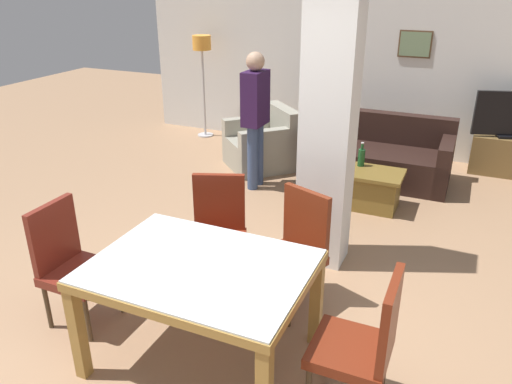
{
  "coord_description": "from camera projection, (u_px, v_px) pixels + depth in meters",
  "views": [
    {
      "loc": [
        1.45,
        -2.38,
        2.48
      ],
      "look_at": [
        0.0,
        0.9,
        0.91
      ],
      "focal_mm": 35.0,
      "sensor_mm": 36.0,
      "label": 1
    }
  ],
  "objects": [
    {
      "name": "tv_stand",
      "position": [
        510.0,
        156.0,
        6.62
      ],
      "size": [
        0.99,
        0.4,
        0.52
      ],
      "color": "brown",
      "rests_on": "ground_plane"
    },
    {
      "name": "dining_chair_head_right",
      "position": [
        365.0,
        341.0,
        2.91
      ],
      "size": [
        0.46,
        0.46,
        0.96
      ],
      "rotation": [
        0.0,
        0.0,
        1.57
      ],
      "color": "maroon",
      "rests_on": "ground_plane"
    },
    {
      "name": "sofa",
      "position": [
        378.0,
        157.0,
        6.51
      ],
      "size": [
        1.81,
        0.87,
        0.81
      ],
      "rotation": [
        0.0,
        0.0,
        3.14
      ],
      "color": "black",
      "rests_on": "ground_plane"
    },
    {
      "name": "floor_lamp",
      "position": [
        202.0,
        53.0,
        7.81
      ],
      "size": [
        0.29,
        0.29,
        1.61
      ],
      "color": "#B7B7BC",
      "rests_on": "ground_plane"
    },
    {
      "name": "back_wall",
      "position": [
        371.0,
        60.0,
        7.17
      ],
      "size": [
        7.2,
        0.09,
        2.7
      ],
      "color": "silver",
      "rests_on": "ground_plane"
    },
    {
      "name": "armchair",
      "position": [
        263.0,
        147.0,
        6.9
      ],
      "size": [
        1.18,
        1.18,
        0.82
      ],
      "rotation": [
        0.0,
        0.0,
        2.36
      ],
      "color": "#9A9786",
      "rests_on": "ground_plane"
    },
    {
      "name": "coffee_table",
      "position": [
        370.0,
        189.0,
        5.71
      ],
      "size": [
        0.7,
        0.52,
        0.43
      ],
      "color": "brown",
      "rests_on": "ground_plane"
    },
    {
      "name": "divider_pillar",
      "position": [
        329.0,
        119.0,
        4.22
      ],
      "size": [
        0.43,
        0.35,
        2.7
      ],
      "color": "silver",
      "rests_on": "ground_plane"
    },
    {
      "name": "dining_chair_far_right",
      "position": [
        295.0,
        246.0,
        3.93
      ],
      "size": [
        0.6,
        0.6,
        0.96
      ],
      "rotation": [
        0.0,
        0.0,
        2.77
      ],
      "color": "maroon",
      "rests_on": "ground_plane"
    },
    {
      "name": "bottle",
      "position": [
        361.0,
        157.0,
        5.76
      ],
      "size": [
        0.08,
        0.08,
        0.28
      ],
      "color": "#194C23",
      "rests_on": "coffee_table"
    },
    {
      "name": "ground_plane",
      "position": [
        205.0,
        357.0,
        3.52
      ],
      "size": [
        18.0,
        18.0,
        0.0
      ],
      "primitive_type": "plane",
      "color": "#9D7757"
    },
    {
      "name": "dining_table",
      "position": [
        201.0,
        285.0,
        3.28
      ],
      "size": [
        1.41,
        1.05,
        0.76
      ],
      "color": "olive",
      "rests_on": "ground_plane"
    },
    {
      "name": "dining_chair_head_left",
      "position": [
        70.0,
        260.0,
        3.73
      ],
      "size": [
        0.46,
        0.46,
        0.96
      ],
      "rotation": [
        0.0,
        0.0,
        -1.57
      ],
      "color": "maroon",
      "rests_on": "ground_plane"
    },
    {
      "name": "dining_chair_far_left",
      "position": [
        218.0,
        228.0,
        4.2
      ],
      "size": [
        0.59,
        0.59,
        0.96
      ],
      "rotation": [
        0.0,
        0.0,
        -2.77
      ],
      "color": "maroon",
      "rests_on": "ground_plane"
    },
    {
      "name": "standing_person",
      "position": [
        255.0,
        112.0,
        5.97
      ],
      "size": [
        0.23,
        0.38,
        1.67
      ],
      "rotation": [
        0.0,
        0.0,
        -1.59
      ],
      "color": "#36486F",
      "rests_on": "ground_plane"
    }
  ]
}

